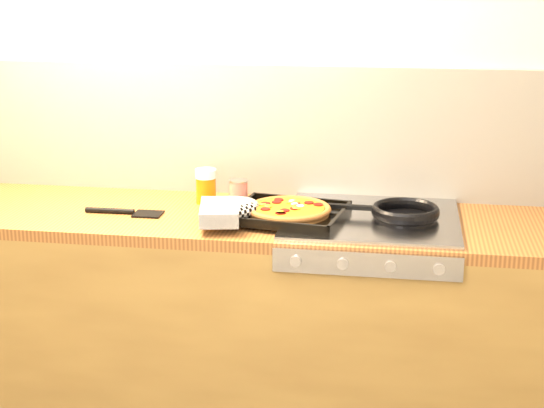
% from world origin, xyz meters
% --- Properties ---
extents(room_shell, '(3.20, 3.20, 3.20)m').
position_xyz_m(room_shell, '(0.00, 1.39, 1.15)').
color(room_shell, white).
rests_on(room_shell, ground).
extents(counter_run, '(3.20, 0.62, 0.90)m').
position_xyz_m(counter_run, '(0.00, 1.10, 0.45)').
color(counter_run, olive).
rests_on(counter_run, ground).
extents(stovetop, '(0.60, 0.56, 0.02)m').
position_xyz_m(stovetop, '(0.45, 1.10, 0.91)').
color(stovetop, '#A1A2A7').
rests_on(stovetop, counter_run).
extents(pizza_on_tray, '(0.52, 0.41, 0.06)m').
position_xyz_m(pizza_on_tray, '(0.10, 1.03, 0.94)').
color(pizza_on_tray, black).
rests_on(pizza_on_tray, stovetop).
extents(frying_pan, '(0.40, 0.25, 0.04)m').
position_xyz_m(frying_pan, '(0.56, 1.09, 0.94)').
color(frying_pan, black).
rests_on(frying_pan, stovetop).
extents(tomato_can, '(0.09, 0.09, 0.10)m').
position_xyz_m(tomato_can, '(-0.05, 1.21, 0.95)').
color(tomato_can, '#A6150D').
rests_on(tomato_can, counter_run).
extents(juice_glass, '(0.10, 0.10, 0.13)m').
position_xyz_m(juice_glass, '(-0.17, 1.22, 0.97)').
color(juice_glass, '#D2650C').
rests_on(juice_glass, counter_run).
extents(wooden_spoon, '(0.30, 0.06, 0.02)m').
position_xyz_m(wooden_spoon, '(0.13, 1.26, 0.91)').
color(wooden_spoon, '#A87647').
rests_on(wooden_spoon, counter_run).
extents(black_spatula, '(0.28, 0.09, 0.02)m').
position_xyz_m(black_spatula, '(-0.42, 1.04, 0.91)').
color(black_spatula, black).
rests_on(black_spatula, counter_run).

